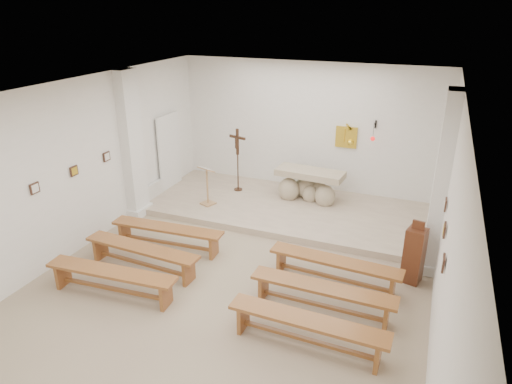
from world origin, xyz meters
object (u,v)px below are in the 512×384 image
at_px(bench_right_second, 322,293).
at_px(bench_left_third, 112,277).
at_px(altar, 309,187).
at_px(bench_right_third, 307,326).
at_px(bench_right_front, 335,266).
at_px(crucifix_stand, 238,155).
at_px(donation_pedestal, 414,255).
at_px(bench_left_second, 142,252).
at_px(lectern, 207,185).
at_px(bench_left_front, 167,232).

xyz_separation_m(bench_right_second, bench_left_third, (-3.56, -0.91, 0.00)).
bearing_deg(altar, bench_right_second, -66.84).
bearing_deg(bench_left_third, altar, 63.31).
height_order(bench_left_third, bench_right_third, same).
bearing_deg(bench_right_front, bench_right_second, -86.46).
height_order(crucifix_stand, bench_right_second, crucifix_stand).
bearing_deg(bench_right_second, donation_pedestal, 50.39).
xyz_separation_m(bench_left_second, bench_right_third, (3.56, -0.91, 0.00)).
distance_m(bench_right_front, bench_right_third, 1.82).
bearing_deg(lectern, bench_left_front, -65.92).
xyz_separation_m(crucifix_stand, bench_right_second, (3.37, -4.14, -0.74)).
bearing_deg(bench_right_second, bench_left_second, -179.08).
distance_m(crucifix_stand, donation_pedestal, 5.39).
bearing_deg(bench_left_second, lectern, 95.66).
bearing_deg(crucifix_stand, bench_right_second, -34.65).
bearing_deg(bench_left_second, donation_pedestal, 20.64).
bearing_deg(bench_left_front, altar, 53.75).
relative_size(donation_pedestal, bench_left_second, 0.51).
bearing_deg(bench_left_third, lectern, 87.88).
bearing_deg(crucifix_stand, bench_left_third, -75.96).
distance_m(bench_left_third, bench_right_third, 3.56).
relative_size(altar, crucifix_stand, 1.03).
relative_size(bench_left_front, bench_left_third, 1.00).
bearing_deg(bench_right_front, bench_left_front, -176.46).
bearing_deg(bench_left_front, donation_pedestal, 3.99).
xyz_separation_m(altar, bench_left_second, (-2.13, -4.21, -0.10)).
distance_m(crucifix_stand, bench_left_front, 3.32).
distance_m(altar, bench_left_second, 4.72).
relative_size(lectern, bench_left_front, 0.42).
xyz_separation_m(altar, bench_right_front, (1.43, -3.30, -0.10)).
height_order(crucifix_stand, bench_left_second, crucifix_stand).
xyz_separation_m(lectern, bench_right_front, (3.69, -2.08, -0.27)).
height_order(crucifix_stand, bench_right_front, crucifix_stand).
distance_m(bench_left_second, bench_left_third, 0.91).
relative_size(bench_left_front, bench_right_third, 1.00).
distance_m(lectern, bench_right_second, 4.76).
relative_size(altar, donation_pedestal, 1.40).
bearing_deg(lectern, bench_right_second, -18.59).
xyz_separation_m(altar, lectern, (-2.26, -1.23, 0.17)).
relative_size(altar, bench_left_third, 0.71).
distance_m(crucifix_stand, bench_right_third, 6.11).
bearing_deg(crucifix_stand, bench_left_front, -77.17).
height_order(bench_right_second, bench_right_third, same).
bearing_deg(crucifix_stand, lectern, -89.60).
distance_m(bench_left_front, bench_right_third, 4.00).
distance_m(crucifix_stand, bench_left_second, 4.21).
relative_size(crucifix_stand, bench_left_third, 0.69).
bearing_deg(crucifix_stand, donation_pedestal, -12.72).
xyz_separation_m(lectern, bench_right_second, (3.69, -2.98, -0.27)).
xyz_separation_m(crucifix_stand, bench_left_second, (-0.19, -4.14, -0.74)).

